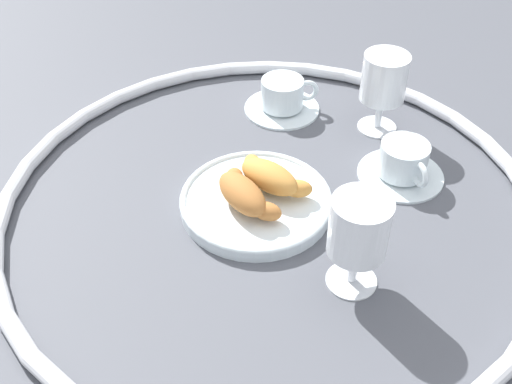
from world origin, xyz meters
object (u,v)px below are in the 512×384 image
object	(u,v)px
pastry_plate	(256,201)
coffee_cup_far	(403,164)
juice_glass_right	(384,82)
croissant_large	(244,194)
croissant_small	(271,177)
juice_glass_left	(359,231)
coffee_cup_near	(283,97)

from	to	relation	value
pastry_plate	coffee_cup_far	xyz separation A→B (m)	(0.15, 0.19, 0.01)
juice_glass_right	croissant_large	bearing A→B (deg)	-101.25
coffee_cup_far	juice_glass_right	xyz separation A→B (m)	(-0.09, 0.10, 0.07)
croissant_small	juice_glass_right	distance (m)	0.27
pastry_plate	juice_glass_right	bearing A→B (deg)	78.66
croissant_small	juice_glass_left	world-z (taller)	juice_glass_left
croissant_large	juice_glass_left	distance (m)	0.20
coffee_cup_near	juice_glass_left	size ratio (longest dim) A/B	0.97
croissant_large	coffee_cup_far	world-z (taller)	croissant_large
croissant_large	juice_glass_left	size ratio (longest dim) A/B	0.91
pastry_plate	coffee_cup_far	distance (m)	0.24
pastry_plate	croissant_large	distance (m)	0.04
croissant_large	croissant_small	xyz separation A→B (m)	(0.01, 0.05, 0.00)
pastry_plate	coffee_cup_far	world-z (taller)	coffee_cup_far
croissant_large	juice_glass_right	xyz separation A→B (m)	(0.06, 0.31, 0.05)
juice_glass_right	pastry_plate	bearing A→B (deg)	-101.34
croissant_large	coffee_cup_far	size ratio (longest dim) A/B	0.94
croissant_large	croissant_small	distance (m)	0.06
juice_glass_left	pastry_plate	bearing A→B (deg)	165.29
croissant_large	juice_glass_right	size ratio (longest dim) A/B	0.91
croissant_small	coffee_cup_near	bearing A→B (deg)	118.08
croissant_large	juice_glass_right	world-z (taller)	juice_glass_right
juice_glass_left	coffee_cup_near	bearing A→B (deg)	135.11
croissant_small	coffee_cup_near	distance (m)	0.24
croissant_large	coffee_cup_near	bearing A→B (deg)	111.24
coffee_cup_near	pastry_plate	bearing A→B (deg)	-66.05
croissant_large	coffee_cup_far	xyz separation A→B (m)	(0.15, 0.21, -0.02)
croissant_large	coffee_cup_far	bearing A→B (deg)	54.27
croissant_small	coffee_cup_near	xyz separation A→B (m)	(-0.11, 0.21, -0.02)
juice_glass_right	juice_glass_left	bearing A→B (deg)	-69.36
pastry_plate	coffee_cup_near	size ratio (longest dim) A/B	1.67
coffee_cup_far	juice_glass_right	bearing A→B (deg)	131.90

